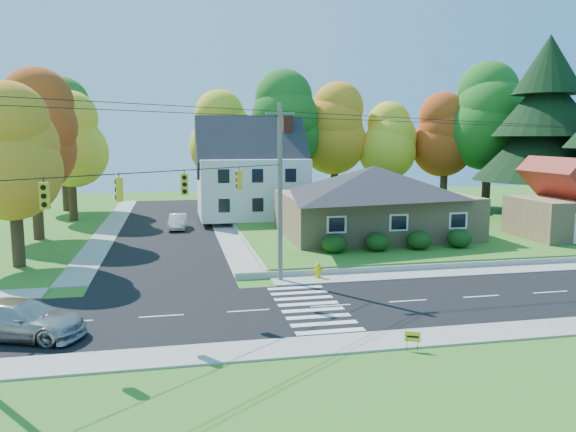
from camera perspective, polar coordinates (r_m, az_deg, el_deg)
name	(u,v)px	position (r m, az deg, el deg)	size (l,w,h in m)	color
ground	(331,306)	(27.57, 4.35, -9.11)	(120.00, 120.00, 0.00)	#3D7923
road_main	(331,306)	(27.57, 4.35, -9.09)	(90.00, 8.00, 0.02)	black
road_cross	(167,227)	(51.97, -12.16, -1.11)	(8.00, 44.00, 0.02)	black
sidewalk_north	(307,280)	(32.21, 1.92, -6.49)	(90.00, 2.00, 0.08)	#9C9A90
sidewalk_south	(365,342)	(23.05, 7.82, -12.56)	(90.00, 2.00, 0.08)	#9C9A90
lawn	(407,226)	(51.17, 11.99, -0.98)	(30.00, 30.00, 0.50)	#3D7923
ranch_house	(374,200)	(44.32, 8.73, 1.66)	(14.60, 10.60, 5.40)	tan
colonial_house	(252,174)	(53.94, -3.69, 4.27)	(10.40, 8.40, 9.60)	silver
garage	(567,207)	(47.71, 26.44, 0.85)	(7.30, 6.30, 4.60)	tan
hedge_row	(398,241)	(38.73, 11.13, -2.49)	(10.70, 1.70, 1.27)	#163A10
traffic_infrastructure	(321,198)	(27.77, 3.41, 1.89)	(38.10, 10.66, 10.00)	#666059
tree_lot_0	(224,135)	(59.56, -6.48, 8.18)	(6.72, 6.72, 12.51)	#3F2A19
tree_lot_1	(282,122)	(59.42, -0.57, 9.49)	(7.84, 7.84, 14.60)	#3F2A19
tree_lot_2	(335,129)	(61.79, 4.79, 8.80)	(7.28, 7.28, 13.56)	#3F2A19
tree_lot_3	(390,141)	(62.79, 10.35, 7.49)	(6.16, 6.16, 11.47)	#3F2A19
tree_lot_4	(446,135)	(64.36, 15.71, 7.92)	(6.72, 6.72, 12.51)	#3F2A19
tree_lot_5	(490,117)	(64.59, 19.80, 9.48)	(8.40, 8.40, 15.64)	#3F2A19
conifer_east_a	(546,123)	(58.43, 24.71, 8.57)	(12.80, 12.80, 16.96)	#3F2A19
tree_west_0	(12,153)	(38.59, -26.25, 5.79)	(6.16, 6.16, 11.47)	#3F2A19
tree_west_1	(33,132)	(48.54, -24.51, 7.73)	(7.28, 7.28, 13.56)	#3F2A19
tree_west_2	(70,140)	(58.15, -21.30, 7.19)	(6.72, 6.72, 12.51)	#3F2A19
tree_west_3	(63,128)	(66.38, -21.91, 8.33)	(7.84, 7.84, 14.60)	#3F2A19
silver_sedan	(20,320)	(25.49, -25.60, -9.47)	(2.17, 5.33, 1.55)	#A5A5A5
white_car	(178,222)	(50.48, -11.16, -0.58)	(1.41, 4.03, 1.33)	silver
fire_hydrant	(318,271)	(32.51, 3.05, -5.62)	(0.53, 0.41, 0.93)	#DBC500
yard_sign	(413,337)	(22.44, 12.54, -11.91)	(0.56, 0.27, 0.75)	black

